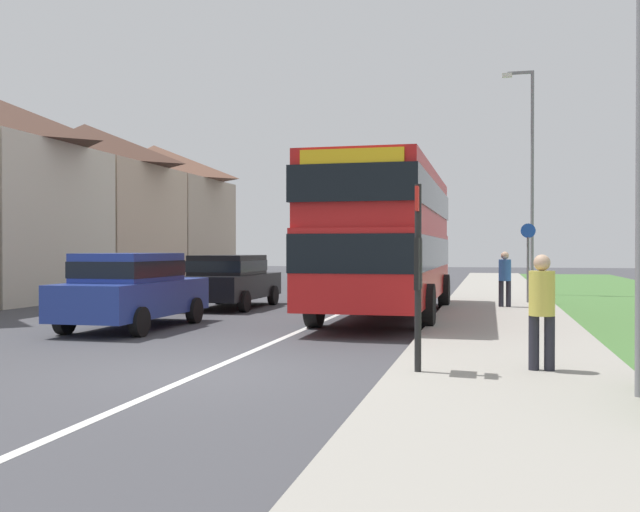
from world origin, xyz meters
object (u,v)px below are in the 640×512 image
object	(u,v)px
double_decker_bus	(387,233)
bus_stop_sign	(418,264)
pedestrian_at_stop	(542,306)
parked_car_black	(230,279)
cycle_route_sign	(528,259)
street_lamp_mid	(530,169)
parked_car_blue	(132,287)
pedestrian_walking_away	(505,276)

from	to	relation	value
double_decker_bus	bus_stop_sign	bearing A→B (deg)	-79.22
bus_stop_sign	pedestrian_at_stop	bearing A→B (deg)	16.66
parked_car_black	double_decker_bus	bearing A→B (deg)	-19.53
cycle_route_sign	street_lamp_mid	world-z (taller)	street_lamp_mid
cycle_route_sign	parked_car_black	bearing A→B (deg)	-162.68
parked_car_blue	parked_car_black	bearing A→B (deg)	88.88
parked_car_black	cycle_route_sign	bearing A→B (deg)	17.32
parked_car_black	cycle_route_sign	world-z (taller)	cycle_route_sign
pedestrian_at_stop	pedestrian_walking_away	distance (m)	10.67
parked_car_blue	street_lamp_mid	size ratio (longest dim) A/B	0.52
bus_stop_sign	street_lamp_mid	xyz separation A→B (m)	(2.33, 17.65, 3.15)
pedestrian_walking_away	pedestrian_at_stop	bearing A→B (deg)	-88.56
cycle_route_sign	street_lamp_mid	bearing A→B (deg)	86.61
pedestrian_walking_away	bus_stop_sign	distance (m)	11.24
double_decker_bus	pedestrian_walking_away	distance (m)	4.10
double_decker_bus	bus_stop_sign	xyz separation A→B (m)	(1.63, -8.56, -0.60)
parked_car_blue	cycle_route_sign	world-z (taller)	cycle_route_sign
parked_car_black	street_lamp_mid	bearing A→B (deg)	39.62
pedestrian_at_stop	parked_car_blue	bearing A→B (deg)	153.25
double_decker_bus	pedestrian_at_stop	xyz separation A→B (m)	(3.23, -8.08, -1.17)
double_decker_bus	street_lamp_mid	bearing A→B (deg)	66.50
parked_car_blue	bus_stop_sign	size ratio (longest dim) A/B	1.67
parked_car_blue	pedestrian_walking_away	distance (m)	10.30
double_decker_bus	street_lamp_mid	xyz separation A→B (m)	(3.95, 9.10, 2.55)
pedestrian_walking_away	cycle_route_sign	bearing A→B (deg)	68.73
cycle_route_sign	double_decker_bus	bearing A→B (deg)	-129.71
parked_car_blue	pedestrian_at_stop	size ratio (longest dim) A/B	2.59
pedestrian_walking_away	cycle_route_sign	world-z (taller)	cycle_route_sign
cycle_route_sign	street_lamp_mid	xyz separation A→B (m)	(0.28, 4.67, 3.27)
double_decker_bus	cycle_route_sign	size ratio (longest dim) A/B	3.86
parked_car_blue	pedestrian_at_stop	xyz separation A→B (m)	(8.26, -4.16, 0.07)
parked_car_blue	bus_stop_sign	xyz separation A→B (m)	(6.66, -4.64, 0.63)
parked_car_black	pedestrian_at_stop	bearing A→B (deg)	-50.31
double_decker_bus	pedestrian_at_stop	bearing A→B (deg)	-68.21
parked_car_black	bus_stop_sign	distance (m)	12.23
cycle_route_sign	parked_car_blue	bearing A→B (deg)	-136.24
parked_car_black	pedestrian_walking_away	xyz separation A→B (m)	(7.88, 0.84, 0.11)
double_decker_bus	pedestrian_at_stop	world-z (taller)	double_decker_bus
parked_car_black	pedestrian_walking_away	distance (m)	7.93
pedestrian_walking_away	cycle_route_sign	distance (m)	2.03
pedestrian_at_stop	double_decker_bus	bearing A→B (deg)	111.79
parked_car_black	pedestrian_at_stop	size ratio (longest dim) A/B	2.58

